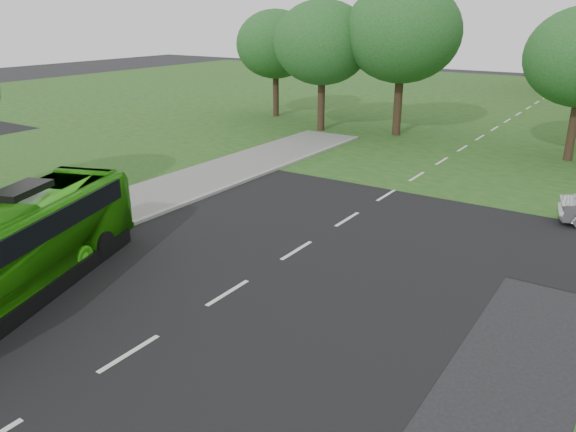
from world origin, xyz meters
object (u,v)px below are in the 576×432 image
object	(u,v)px
tree_park_f	(276,44)
tree_park_b	(403,33)
tree_park_a	(322,43)
bus	(7,251)

from	to	relation	value
tree_park_f	tree_park_b	bearing A→B (deg)	-8.60
tree_park_a	tree_park_b	size ratio (longest dim) A/B	0.89
tree_park_a	tree_park_b	xyz separation A→B (m)	(5.41, 1.50, 0.74)
tree_park_a	bus	bearing A→B (deg)	-79.22
bus	tree_park_b	bearing A→B (deg)	69.84
tree_park_a	tree_park_f	size ratio (longest dim) A/B	1.07
tree_park_b	bus	size ratio (longest dim) A/B	0.97
tree_park_b	tree_park_f	size ratio (longest dim) A/B	1.21
tree_park_a	bus	world-z (taller)	tree_park_a
tree_park_f	tree_park_a	bearing A→B (deg)	-27.34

